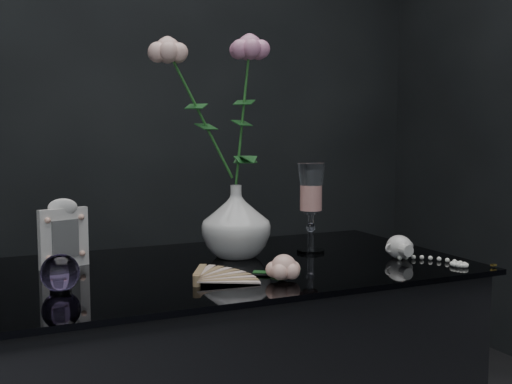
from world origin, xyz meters
name	(u,v)px	position (x,y,z in m)	size (l,w,h in m)	color
vase	(236,221)	(0.04, 0.12, 0.85)	(0.16, 0.16, 0.17)	silver
wine_glass	(311,208)	(0.23, 0.10, 0.87)	(0.07, 0.07, 0.22)	white
picture_frame	(63,233)	(-0.34, 0.17, 0.84)	(0.11, 0.09, 0.15)	silver
paperweight	(60,273)	(-0.37, -0.04, 0.80)	(0.07, 0.07, 0.07)	#876CAF
paper_fan	(197,280)	(-0.13, -0.10, 0.77)	(0.25, 0.19, 0.03)	beige
loose_rose	(284,268)	(0.04, -0.13, 0.79)	(0.12, 0.16, 0.05)	#FEB6A4
pearl_jar	(400,246)	(0.39, -0.05, 0.79)	(0.19, 0.20, 0.06)	silver
roses	(218,102)	(0.00, 0.12, 1.13)	(0.28, 0.11, 0.40)	#FFBBAD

